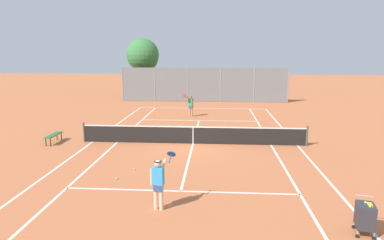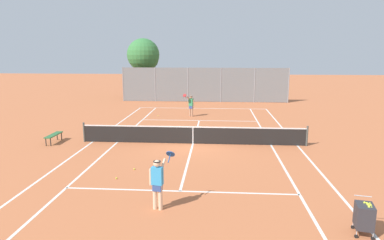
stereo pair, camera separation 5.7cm
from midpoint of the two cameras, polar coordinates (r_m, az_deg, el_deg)
name	(u,v)px [view 2 (the right image)]	position (r m, az deg, el deg)	size (l,w,h in m)	color
ground_plane	(193,144)	(18.33, 0.25, -3.98)	(120.00, 120.00, 0.00)	#BC663D
court_line_markings	(193,144)	(18.33, 0.25, -3.97)	(11.10, 23.90, 0.01)	silver
tennis_net	(193,135)	(18.21, 0.25, -2.44)	(12.00, 0.10, 1.07)	#474C47
ball_cart	(364,216)	(10.49, 26.92, -14.06)	(0.59, 0.71, 0.96)	#2D2D33
player_near_side	(158,181)	(10.69, -5.60, -10.08)	(0.76, 0.72, 1.77)	beige
player_far_left	(191,104)	(25.96, -0.11, 2.60)	(0.87, 0.67, 1.77)	tan
loose_tennis_ball_1	(116,178)	(13.68, -12.38, -9.45)	(0.07, 0.07, 0.07)	#D1DB33
loose_tennis_ball_2	(158,116)	(26.36, -5.62, 0.71)	(0.07, 0.07, 0.07)	#D1DB33
loose_tennis_ball_3	(134,169)	(14.56, -9.49, -8.06)	(0.07, 0.07, 0.07)	#D1DB33
courtside_bench	(54,135)	(19.88, -21.98, -2.39)	(0.36, 1.50, 0.47)	#2D6638
back_fence	(204,85)	(33.79, 2.14, 5.88)	(16.37, 0.08, 3.37)	gray
tree_behind_left	(144,56)	(36.97, -7.91, 10.55)	(3.40, 3.40, 6.28)	brown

